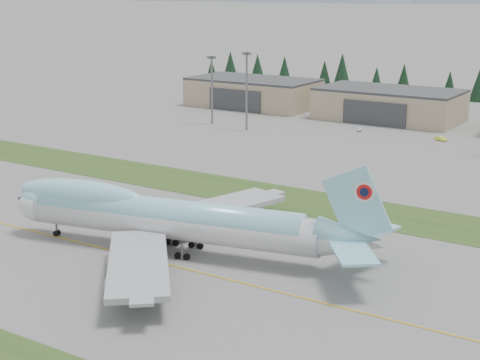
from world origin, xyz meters
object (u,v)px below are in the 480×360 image
Objects in this scene: service_vehicle_a at (359,131)px; service_vehicle_b at (441,141)px; boeing_747_freighter at (168,218)px; hangar_center at (389,104)px; hangar_left at (253,92)px.

service_vehicle_b is (26.79, -1.02, 0.00)m from service_vehicle_a.
boeing_747_freighter reaches higher than service_vehicle_b.
service_vehicle_a is at bearing -90.29° from hangar_center.
hangar_left is (-71.09, 144.63, -0.70)m from boeing_747_freighter.
boeing_747_freighter is at bearing -162.28° from service_vehicle_b.
hangar_center is 12.08× the size of service_vehicle_b.
hangar_center is 13.38× the size of service_vehicle_a.
hangar_left is at bearing 95.42° from service_vehicle_b.
service_vehicle_a is at bearing 110.61° from service_vehicle_b.
service_vehicle_b is at bearing -24.64° from service_vehicle_a.
boeing_747_freighter is 145.53m from hangar_center.
boeing_747_freighter is 1.47× the size of hangar_center.
hangar_center is at bearing 69.02° from service_vehicle_b.
hangar_left is 60.35m from service_vehicle_a.
hangar_center is at bearing 84.66° from boeing_747_freighter.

